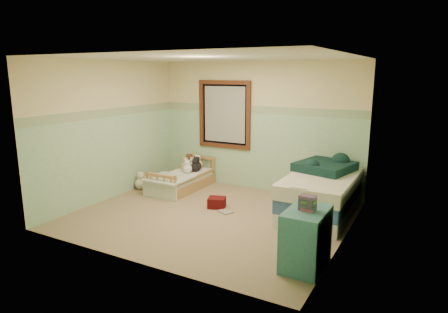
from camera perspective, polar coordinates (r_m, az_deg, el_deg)
The scene contains 31 objects.
floor at distance 6.43m, azimuth -2.08°, elevation -8.72°, with size 4.20×3.60×0.02m, color #776245.
ceiling at distance 6.02m, azimuth -2.27°, elevation 14.34°, with size 4.20×3.60×0.02m, color silver.
wall_back at distance 7.68m, azimuth 4.77°, elevation 4.39°, with size 4.20×0.04×2.50m, color beige.
wall_front at distance 4.68m, azimuth -13.59°, elevation -0.90°, with size 4.20×0.04×2.50m, color beige.
wall_left at distance 7.39m, azimuth -16.31°, elevation 3.64°, with size 0.04×3.60×2.50m, color beige.
wall_right at distance 5.34m, azimuth 17.52°, elevation 0.48°, with size 0.04×3.60×2.50m, color beige.
wainscot_mint at distance 7.75m, azimuth 4.66°, elevation 0.71°, with size 4.20×0.01×1.50m, color #8BBA8E.
border_strip at distance 7.63m, azimuth 4.77°, elevation 6.80°, with size 4.20×0.01×0.15m, color #4F7358.
window_frame at distance 7.93m, azimuth 0.03°, elevation 6.13°, with size 1.16×0.06×1.36m, color #431B0D.
window_blinds at distance 7.94m, azimuth 0.07°, elevation 6.14°, with size 0.92×0.01×1.12m, color beige.
toddler_bed_frame at distance 7.89m, azimuth -6.10°, elevation -4.03°, with size 0.71×1.42×0.18m, color #996D3F.
toddler_mattress at distance 7.85m, azimuth -6.13°, elevation -2.96°, with size 0.65×1.36×0.12m, color white.
patchwork_quilt at distance 7.49m, azimuth -8.08°, elevation -3.17°, with size 0.77×0.71×0.03m, color #88A3D0.
plush_bed_brown at distance 8.29m, azimuth -5.03°, elevation -0.96°, with size 0.21×0.21×0.21m, color brown.
plush_bed_white at distance 8.19m, azimuth -3.87°, elevation -1.13°, with size 0.20×0.20×0.20m, color white.
plush_bed_tan at distance 8.09m, azimuth -5.60°, elevation -1.38°, with size 0.19×0.19×0.19m, color tan.
plush_bed_dark at distance 7.97m, azimuth -4.24°, elevation -1.57°, with size 0.19×0.19×0.19m, color black.
plush_floor_cream at distance 7.95m, azimuth -11.97°, elevation -3.87°, with size 0.24×0.24×0.24m, color beige.
plush_floor_tan at distance 7.72m, azimuth -10.04°, elevation -4.19°, with size 0.26×0.26×0.26m, color tan.
twin_bed_frame at distance 6.69m, azimuth 13.97°, elevation -7.16°, with size 0.96×1.92×0.22m, color silver.
twin_boxspring at distance 6.62m, azimuth 14.06°, elevation -5.36°, with size 0.96×1.92×0.22m, color navy.
twin_mattress at distance 6.56m, azimuth 14.16°, elevation -3.53°, with size 1.00×1.96×0.22m, color beige.
teal_blanket at distance 6.81m, azimuth 14.48°, elevation -1.41°, with size 0.82×0.87×0.14m, color black.
dresser at distance 4.82m, azimuth 11.85°, elevation -11.60°, with size 0.45×0.71×0.71m, color #2F7071.
book_stack at distance 4.66m, azimuth 12.06°, elevation -6.61°, with size 0.18×0.14×0.18m, color brown.
red_pillow at distance 6.77m, azimuth -1.06°, elevation -6.72°, with size 0.29×0.25×0.18m, color maroon.
floor_book at distance 6.57m, azimuth 0.19°, elevation -8.04°, with size 0.23×0.18×0.02m, color gold.
extra_plush_0 at distance 7.87m, azimuth -5.34°, elevation -1.76°, with size 0.19×0.19×0.19m, color white.
extra_plush_1 at distance 8.04m, azimuth -4.00°, elevation -1.39°, with size 0.20×0.20×0.20m, color black.
extra_plush_2 at distance 8.15m, azimuth -4.59°, elevation -1.30°, with size 0.18×0.18×0.18m, color beige.
extra_plush_3 at distance 8.10m, azimuth -4.42°, elevation -1.39°, with size 0.17×0.17×0.17m, color white.
Camera 1 is at (3.10, -5.15, 2.27)m, focal length 31.39 mm.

